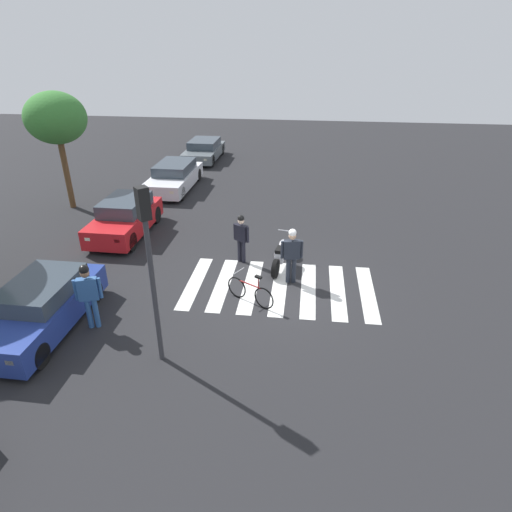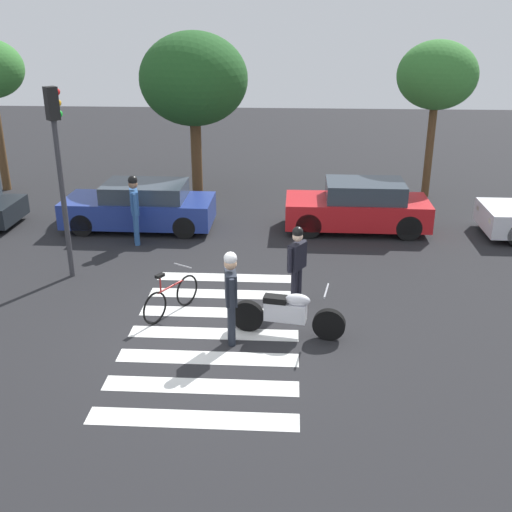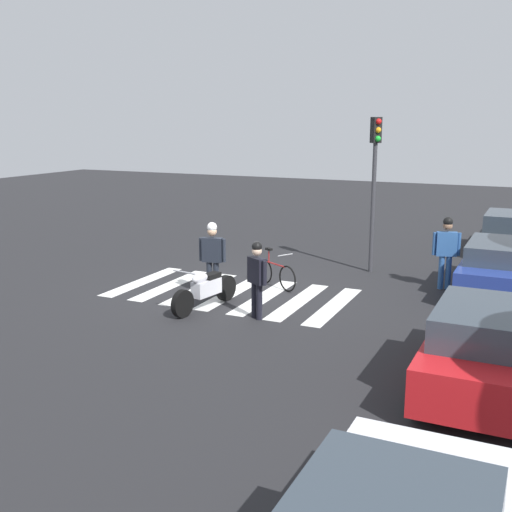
# 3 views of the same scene
# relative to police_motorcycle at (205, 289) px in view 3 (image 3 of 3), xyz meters

# --- Properties ---
(ground_plane) EXTENTS (60.00, 60.00, 0.00)m
(ground_plane) POSITION_rel_police_motorcycle_xyz_m (-1.42, -0.05, -0.45)
(ground_plane) COLOR #232326
(police_motorcycle) EXTENTS (2.20, 0.69, 1.03)m
(police_motorcycle) POSITION_rel_police_motorcycle_xyz_m (0.00, 0.00, 0.00)
(police_motorcycle) COLOR black
(police_motorcycle) RESTS_ON ground_plane
(leaning_bicycle) EXTENTS (0.88, 1.47, 1.00)m
(leaning_bicycle) POSITION_rel_police_motorcycle_xyz_m (-2.39, 0.74, -0.08)
(leaning_bicycle) COLOR black
(leaning_bicycle) RESTS_ON ground_plane
(officer_on_foot) EXTENTS (0.28, 0.68, 1.84)m
(officer_on_foot) POSITION_rel_police_motorcycle_xyz_m (-1.04, -0.38, 0.62)
(officer_on_foot) COLOR #1E232D
(officer_on_foot) RESTS_ON ground_plane
(officer_by_motorcycle) EXTENTS (0.41, 0.58, 1.73)m
(officer_by_motorcycle) POSITION_rel_police_motorcycle_xyz_m (0.17, 1.39, 0.54)
(officer_by_motorcycle) COLOR black
(officer_by_motorcycle) RESTS_ON ground_plane
(pedestrian_bystander) EXTENTS (0.34, 0.67, 1.89)m
(pedestrian_bystander) POSITION_rel_police_motorcycle_xyz_m (-4.08, 4.76, 0.65)
(pedestrian_bystander) COLOR #2D5999
(pedestrian_bystander) RESTS_ON ground_plane
(crosswalk_stripes) EXTENTS (3.28, 5.85, 0.01)m
(crosswalk_stripes) POSITION_rel_police_motorcycle_xyz_m (-1.42, -0.05, -0.45)
(crosswalk_stripes) COLOR silver
(crosswalk_stripes) RESTS_ON ground_plane
(car_black_suv) EXTENTS (4.03, 1.74, 1.31)m
(car_black_suv) POSITION_rel_police_motorcycle_xyz_m (-9.81, 5.99, 0.17)
(car_black_suv) COLOR black
(car_black_suv) RESTS_ON ground_plane
(car_blue_hatchback) EXTENTS (4.23, 1.77, 1.34)m
(car_blue_hatchback) POSITION_rel_police_motorcycle_xyz_m (-4.26, 6.07, 0.19)
(car_blue_hatchback) COLOR black
(car_blue_hatchback) RESTS_ON ground_plane
(car_red_convertible) EXTENTS (4.02, 1.74, 1.43)m
(car_red_convertible) POSITION_rel_police_motorcycle_xyz_m (1.94, 6.25, 0.23)
(car_red_convertible) COLOR black
(car_red_convertible) RESTS_ON ground_plane
(traffic_light_pole) EXTENTS (0.35, 0.34, 4.35)m
(traffic_light_pole) POSITION_rel_police_motorcycle_xyz_m (-5.10, 2.57, 2.46)
(traffic_light_pole) COLOR #38383D
(traffic_light_pole) RESTS_ON ground_plane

